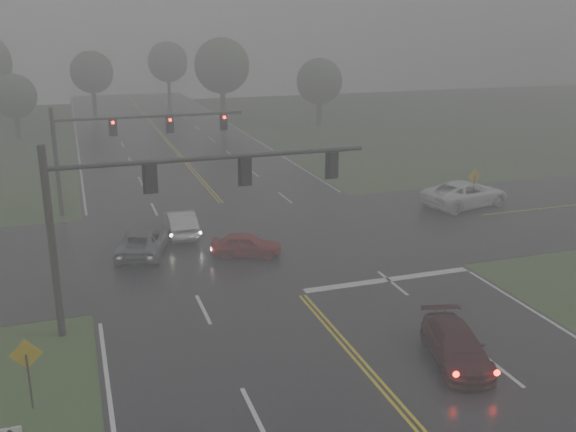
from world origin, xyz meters
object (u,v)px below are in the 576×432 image
object	(u,v)px
sedan_maroon	(455,362)
signal_gantry_far	(116,138)
sedan_silver	(181,235)
pickup_white	(464,206)
sedan_red	(246,256)
car_grey	(144,254)
signal_gantry_near	(154,197)

from	to	relation	value
sedan_maroon	signal_gantry_far	size ratio (longest dim) A/B	0.37
sedan_silver	pickup_white	world-z (taller)	pickup_white
pickup_white	sedan_maroon	bearing A→B (deg)	134.12
sedan_maroon	sedan_red	distance (m)	13.59
sedan_red	car_grey	bearing A→B (deg)	87.04
sedan_maroon	sedan_red	size ratio (longest dim) A/B	1.19
signal_gantry_near	signal_gantry_far	xyz separation A→B (m)	(-0.20, 16.95, -0.51)
sedan_red	car_grey	distance (m)	5.48
pickup_white	signal_gantry_far	world-z (taller)	signal_gantry_far
pickup_white	signal_gantry_far	distance (m)	23.05
sedan_red	signal_gantry_near	xyz separation A→B (m)	(-5.26, -6.15, 5.28)
sedan_red	pickup_white	xyz separation A→B (m)	(16.18, 4.47, 0.00)
sedan_red	signal_gantry_near	distance (m)	9.67
sedan_maroon	pickup_white	size ratio (longest dim) A/B	0.72
signal_gantry_far	sedan_maroon	bearing A→B (deg)	-67.53
sedan_maroon	sedan_silver	world-z (taller)	sedan_silver
car_grey	pickup_white	distance (m)	21.36
sedan_red	sedan_maroon	bearing A→B (deg)	-141.47
sedan_maroon	sedan_silver	distance (m)	18.82
pickup_white	sedan_silver	bearing A→B (deg)	78.08
sedan_silver	car_grey	bearing A→B (deg)	47.43
pickup_white	signal_gantry_far	xyz separation A→B (m)	(-21.64, 6.33, 4.78)
sedan_silver	car_grey	size ratio (longest dim) A/B	0.89
car_grey	pickup_white	size ratio (longest dim) A/B	0.81
signal_gantry_far	sedan_silver	bearing A→B (deg)	-65.64
signal_gantry_near	pickup_white	bearing A→B (deg)	26.35
sedan_red	pickup_white	world-z (taller)	pickup_white
car_grey	pickup_white	xyz separation A→B (m)	(21.23, 2.34, 0.00)
sedan_red	car_grey	size ratio (longest dim) A/B	0.74
sedan_maroon	pickup_white	xyz separation A→B (m)	(11.85, 17.35, 0.00)
sedan_maroon	signal_gantry_far	xyz separation A→B (m)	(-9.80, 23.68, 4.78)
car_grey	signal_gantry_far	distance (m)	9.91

